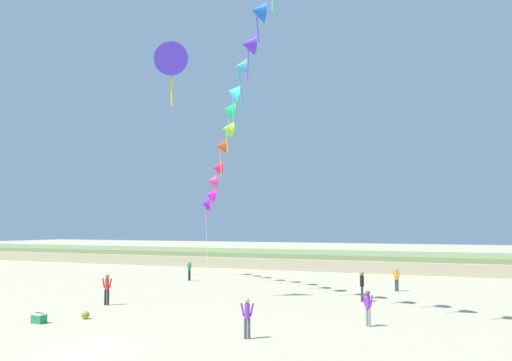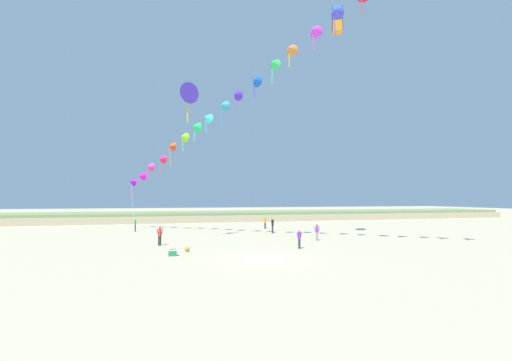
{
  "view_description": "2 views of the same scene",
  "coord_description": "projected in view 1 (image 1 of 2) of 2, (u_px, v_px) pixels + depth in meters",
  "views": [
    {
      "loc": [
        13.01,
        -14.75,
        4.21
      ],
      "look_at": [
        0.72,
        11.73,
        6.69
      ],
      "focal_mm": 38.0,
      "sensor_mm": 36.0,
      "label": 1
    },
    {
      "loc": [
        -6.18,
        -21.38,
        3.99
      ],
      "look_at": [
        2.42,
        11.41,
        5.72
      ],
      "focal_mm": 24.0,
      "sensor_mm": 36.0,
      "label": 2
    }
  ],
  "objects": [
    {
      "name": "person_far_right",
      "position": [
        368.0,
        306.0,
        22.87
      ],
      "size": [
        0.51,
        0.28,
        1.51
      ],
      "color": "gray",
      "rests_on": "ground"
    },
    {
      "name": "ground_plane",
      "position": [
        92.0,
        350.0,
        18.43
      ],
      "size": [
        240.0,
        240.0,
        0.0
      ],
      "primitive_type": "plane",
      "color": "#C1B28E"
    },
    {
      "name": "kite_banner_string",
      "position": [
        256.0,
        26.0,
        28.64
      ],
      "size": [
        24.97,
        31.91,
        23.85
      ],
      "color": "#830DD1"
    },
    {
      "name": "person_mid_center",
      "position": [
        247.0,
        315.0,
        20.38
      ],
      "size": [
        0.52,
        0.27,
        1.52
      ],
      "color": "#474C56",
      "rests_on": "ground"
    },
    {
      "name": "person_near_left",
      "position": [
        362.0,
        284.0,
        30.35
      ],
      "size": [
        0.23,
        0.59,
        1.69
      ],
      "color": "#282D4C",
      "rests_on": "ground"
    },
    {
      "name": "large_kite_low_lead",
      "position": [
        172.0,
        60.0,
        31.38
      ],
      "size": [
        2.12,
        1.55,
        3.73
      ],
      "color": "#492FC2"
    },
    {
      "name": "person_far_center",
      "position": [
        397.0,
        278.0,
        35.3
      ],
      "size": [
        0.53,
        0.21,
        1.51
      ],
      "color": "#282D4C",
      "rests_on": "ground"
    },
    {
      "name": "beach_cooler",
      "position": [
        39.0,
        318.0,
        23.62
      ],
      "size": [
        0.58,
        0.41,
        0.46
      ],
      "color": "#23844C",
      "rests_on": "ground"
    },
    {
      "name": "dune_ridge",
      "position": [
        368.0,
        261.0,
        54.87
      ],
      "size": [
        120.0,
        12.96,
        1.51
      ],
      "color": "tan",
      "rests_on": "ground"
    },
    {
      "name": "person_far_left",
      "position": [
        107.0,
        287.0,
        29.08
      ],
      "size": [
        0.56,
        0.3,
        1.64
      ],
      "color": "black",
      "rests_on": "ground"
    },
    {
      "name": "beach_ball",
      "position": [
        85.0,
        315.0,
        24.69
      ],
      "size": [
        0.36,
        0.36,
        0.36
      ],
      "color": "orange",
      "rests_on": "ground"
    },
    {
      "name": "person_near_right",
      "position": [
        189.0,
        269.0,
        42.31
      ],
      "size": [
        0.21,
        0.54,
        1.54
      ],
      "color": "#282D4C",
      "rests_on": "ground"
    }
  ]
}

